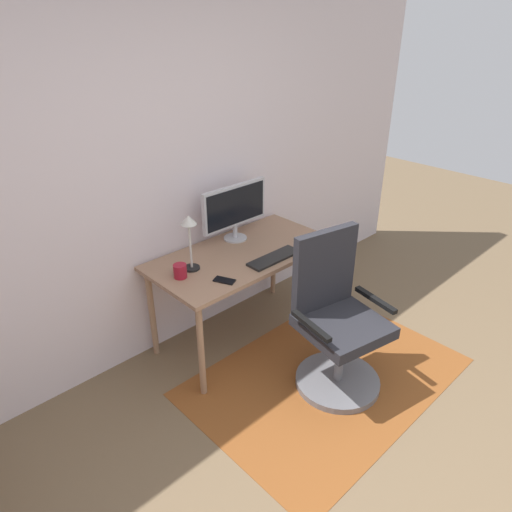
# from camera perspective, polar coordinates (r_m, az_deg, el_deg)

# --- Properties ---
(wall_back) EXTENTS (6.00, 0.10, 2.60)m
(wall_back) POSITION_cam_1_polar(r_m,az_deg,el_deg) (3.23, -14.28, 8.61)
(wall_back) COLOR silver
(wall_back) RESTS_ON ground
(area_rug) EXTENTS (1.89, 1.30, 0.01)m
(area_rug) POSITION_cam_1_polar(r_m,az_deg,el_deg) (3.47, 8.54, -14.35)
(area_rug) COLOR brown
(area_rug) RESTS_ON ground
(desk) EXTENTS (1.38, 0.70, 0.75)m
(desk) POSITION_cam_1_polar(r_m,az_deg,el_deg) (3.45, -1.66, -0.65)
(desk) COLOR #956F54
(desk) RESTS_ON ground
(monitor) EXTENTS (0.59, 0.18, 0.43)m
(monitor) POSITION_cam_1_polar(r_m,az_deg,el_deg) (3.52, -2.62, 5.94)
(monitor) COLOR #B2B2B7
(monitor) RESTS_ON desk
(keyboard) EXTENTS (0.43, 0.13, 0.02)m
(keyboard) POSITION_cam_1_polar(r_m,az_deg,el_deg) (3.32, 2.23, -0.22)
(keyboard) COLOR black
(keyboard) RESTS_ON desk
(computer_mouse) EXTENTS (0.06, 0.10, 0.03)m
(computer_mouse) POSITION_cam_1_polar(r_m,az_deg,el_deg) (3.53, 5.78, 1.56)
(computer_mouse) COLOR black
(computer_mouse) RESTS_ON desk
(coffee_cup) EXTENTS (0.09, 0.09, 0.09)m
(coffee_cup) POSITION_cam_1_polar(r_m,az_deg,el_deg) (3.11, -9.27, -1.83)
(coffee_cup) COLOR maroon
(coffee_cup) RESTS_ON desk
(cell_phone) EXTENTS (0.12, 0.16, 0.01)m
(cell_phone) POSITION_cam_1_polar(r_m,az_deg,el_deg) (3.06, -3.89, -3.00)
(cell_phone) COLOR black
(cell_phone) RESTS_ON desk
(desk_lamp) EXTENTS (0.11, 0.11, 0.39)m
(desk_lamp) POSITION_cam_1_polar(r_m,az_deg,el_deg) (3.10, -8.17, 3.01)
(desk_lamp) COLOR black
(desk_lamp) RESTS_ON desk
(office_chair) EXTENTS (0.64, 0.60, 1.09)m
(office_chair) POSITION_cam_1_polar(r_m,az_deg,el_deg) (3.19, 9.75, -8.67)
(office_chair) COLOR slate
(office_chair) RESTS_ON ground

